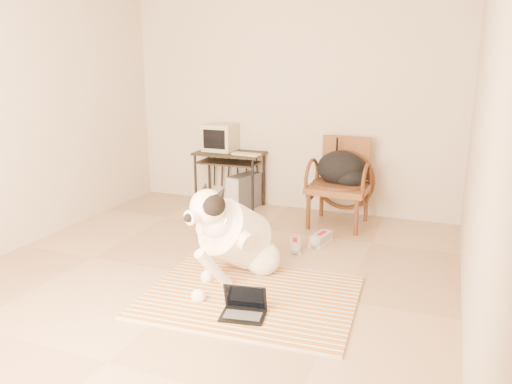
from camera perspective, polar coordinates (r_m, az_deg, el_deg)
The scene contains 15 objects.
floor at distance 4.28m, azimuth -5.71°, elevation -9.63°, with size 4.50×4.50×0.00m, color tan.
wall_back at distance 6.00m, azimuth 3.88°, elevation 10.82°, with size 4.50×4.50×0.00m, color beige.
wall_left at distance 5.15m, azimuth -26.62°, elevation 8.65°, with size 4.50×4.50×0.00m, color beige.
wall_right at distance 3.49m, azimuth 24.63°, elevation 6.64°, with size 4.50×4.50×0.00m, color beige.
rug at distance 3.91m, azimuth -0.67°, elevation -11.87°, with size 1.66×1.31×0.02m.
dog at distance 4.14m, azimuth -2.42°, elevation -5.19°, with size 0.66×1.21×0.89m.
laptop at distance 3.62m, azimuth -1.39°, elevation -13.09°, with size 0.34×0.27×0.22m.
computer_desk at distance 6.09m, azimuth -3.07°, elevation 3.65°, with size 0.83×0.47×0.69m.
crt_monitor at distance 6.18m, azimuth -4.11°, elevation 6.25°, with size 0.37×0.36×0.33m.
desk_keyboard at distance 5.88m, azimuth -1.12°, elevation 4.34°, with size 0.34×0.12×0.02m, color #B7AB8F.
pc_tower at distance 6.09m, azimuth -1.37°, elevation 0.04°, with size 0.31×0.49×0.43m.
rattan_chair at distance 5.54m, azimuth 9.61°, elevation 1.16°, with size 0.65×0.62×0.95m.
backpack at distance 5.49m, azimuth 9.85°, elevation 2.51°, with size 0.54×0.43×0.38m.
sneaker_left at distance 4.84m, azimuth 4.47°, elevation -6.11°, with size 0.18×0.28×0.09m.
sneaker_right at distance 5.01m, azimuth 7.43°, elevation -5.35°, with size 0.18×0.32×0.11m.
Camera 1 is at (1.80, -3.46, 1.77)m, focal length 35.00 mm.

